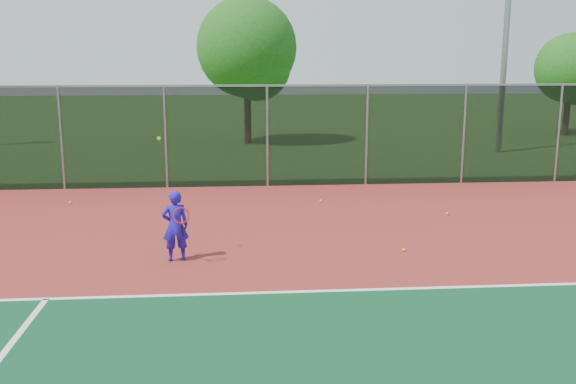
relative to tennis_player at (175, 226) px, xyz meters
name	(u,v)px	position (x,y,z in m)	size (l,w,h in m)	color
ground	(556,374)	(5.09, -4.89, -0.71)	(120.00, 120.00, 0.00)	#285719
court_apron	(493,311)	(5.09, -2.89, -0.70)	(30.00, 20.00, 0.02)	maroon
fence_back	(367,134)	(5.09, 7.11, 0.85)	(30.00, 0.06, 3.03)	black
tennis_player	(175,226)	(0.00, 0.00, 0.00)	(0.59, 0.62, 2.37)	#2114BE
practice_ball_1	(447,214)	(6.34, 3.11, -0.66)	(0.07, 0.07, 0.07)	#BDD919
practice_ball_2	(321,201)	(3.41, 4.78, -0.66)	(0.07, 0.07, 0.07)	#BDD919
practice_ball_3	(70,203)	(-3.25, 5.07, -0.66)	(0.07, 0.07, 0.07)	#BDD919
practice_ball_5	(404,250)	(4.49, 0.20, -0.66)	(0.07, 0.07, 0.07)	#BDD919
tree_back_left	(249,52)	(1.78, 16.88, 3.34)	(4.39, 4.39, 6.45)	#382114
tree_back_mid	(573,71)	(17.61, 18.74, 2.43)	(3.41, 3.41, 5.02)	#382114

